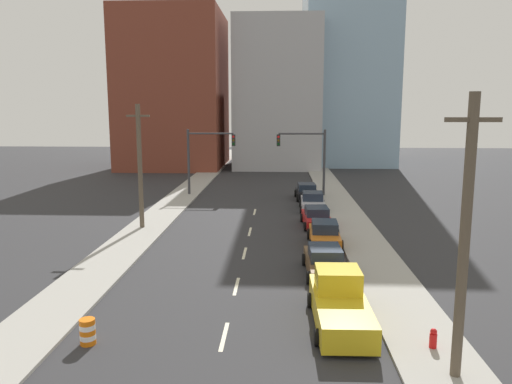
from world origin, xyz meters
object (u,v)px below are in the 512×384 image
sedan_red (317,217)px  sedan_black (307,192)px  traffic_barrel (88,332)px  fire_hydrant (433,340)px  pickup_truck_yellow (340,304)px  utility_pole_right_near (465,238)px  sedan_brown (325,262)px  utility_pole_left_mid (140,166)px  sedan_silver (313,202)px  traffic_signal_right (311,153)px  traffic_signal_left (202,153)px  sedan_orange (324,234)px

sedan_red → sedan_black: size_ratio=1.06×
traffic_barrel → fire_hydrant: size_ratio=1.14×
sedan_red → sedan_black: (-0.14, 10.91, 0.03)m
fire_hydrant → pickup_truck_yellow: 3.72m
fire_hydrant → utility_pole_right_near: bearing=-85.2°
traffic_barrel → sedan_brown: 12.27m
utility_pole_left_mid → traffic_barrel: size_ratio=9.15×
pickup_truck_yellow → sedan_silver: pickup_truck_yellow is taller
pickup_truck_yellow → sedan_red: size_ratio=1.25×
traffic_signal_right → fire_hydrant: traffic_signal_right is taller
traffic_signal_left → sedan_black: bearing=-9.1°
traffic_barrel → sedan_orange: 16.68m
traffic_signal_left → traffic_barrel: bearing=-88.8°
traffic_signal_left → sedan_red: size_ratio=1.41×
traffic_barrel → pickup_truck_yellow: pickup_truck_yellow is taller
fire_hydrant → sedan_red: sedan_red is taller
fire_hydrant → sedan_red: size_ratio=0.18×
sedan_red → traffic_barrel: bearing=-119.8°
sedan_brown → utility_pole_left_mid: bearing=140.9°
traffic_signal_left → traffic_barrel: traffic_signal_left is taller
utility_pole_right_near → sedan_brown: bearing=108.0°
sedan_brown → sedan_red: 10.59m
utility_pole_right_near → utility_pole_left_mid: size_ratio=1.02×
traffic_barrel → pickup_truck_yellow: size_ratio=0.17×
traffic_signal_left → pickup_truck_yellow: traffic_signal_left is taller
traffic_signal_left → sedan_silver: size_ratio=1.43×
utility_pole_right_near → traffic_signal_right: bearing=94.5°
traffic_barrel → sedan_black: (9.41, 29.62, 0.20)m
traffic_signal_left → utility_pole_left_mid: 14.04m
traffic_signal_left → utility_pole_right_near: size_ratio=0.72×
sedan_red → sedan_black: bearing=88.0°
sedan_black → fire_hydrant: bearing=-86.8°
traffic_signal_right → sedan_silver: bearing=-91.6°
sedan_brown → sedan_black: size_ratio=1.11×
traffic_barrel → utility_pole_left_mid: bearing=99.2°
utility_pole_right_near → sedan_silver: size_ratio=1.98×
fire_hydrant → sedan_orange: sedan_orange is taller
fire_hydrant → sedan_orange: (-2.60, 13.53, 0.28)m
sedan_silver → utility_pole_left_mid: bearing=-148.7°
utility_pole_right_near → sedan_orange: (-2.75, 15.34, -3.86)m
sedan_orange → utility_pole_right_near: bearing=-78.3°
traffic_signal_right → utility_pole_right_near: utility_pole_right_near is taller
sedan_orange → sedan_black: 16.03m
fire_hydrant → sedan_silver: bearing=96.1°
sedan_orange → sedan_silver: (-0.03, 10.95, -0.01)m
utility_pole_left_mid → sedan_silver: size_ratio=1.94×
sedan_orange → traffic_signal_right: bearing=91.1°
traffic_signal_left → utility_pole_left_mid: (-2.16, -13.87, 0.29)m
traffic_signal_left → sedan_orange: (10.32, -17.64, -3.48)m
traffic_barrel → sedan_orange: (9.66, 13.59, 0.22)m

